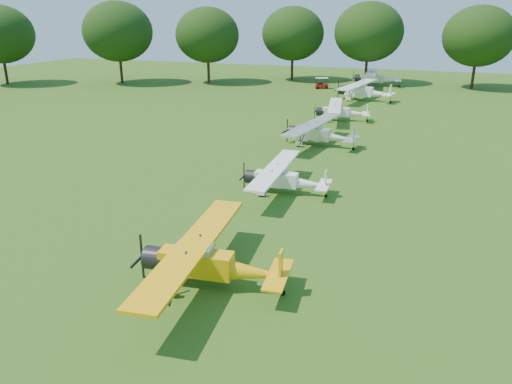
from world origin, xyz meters
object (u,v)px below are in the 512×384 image
aircraft_6 (363,90)px  aircraft_4 (318,132)px  golf_cart (321,85)px  aircraft_3 (283,178)px  aircraft_7 (375,77)px  aircraft_2 (207,260)px  aircraft_5 (340,111)px

aircraft_6 → aircraft_4: bearing=-80.9°
aircraft_4 → golf_cart: aircraft_4 is taller
aircraft_3 → aircraft_7: size_ratio=0.77×
aircraft_3 → golf_cart: size_ratio=4.18×
aircraft_2 → aircraft_7: 65.34m
aircraft_7 → golf_cart: 9.38m
aircraft_3 → golf_cart: 48.04m
aircraft_7 → golf_cart: size_ratio=5.45×
aircraft_2 → aircraft_3: 12.38m
aircraft_7 → aircraft_3: bearing=-94.4°
aircraft_2 → aircraft_6: 50.71m
aircraft_6 → golf_cart: size_ratio=5.51×
aircraft_4 → aircraft_6: (0.05, 25.46, 0.19)m
aircraft_3 → golf_cart: bearing=97.2°
aircraft_2 → golf_cart: 60.32m
aircraft_5 → aircraft_2: bearing=-97.4°
aircraft_6 → aircraft_5: bearing=-82.2°
aircraft_4 → aircraft_5: aircraft_4 is taller
aircraft_3 → aircraft_4: size_ratio=0.88×
aircraft_3 → aircraft_4: 12.89m
aircraft_4 → aircraft_5: bearing=99.5°
golf_cart → aircraft_3: bearing=-103.6°
aircraft_6 → golf_cart: aircraft_6 is taller
aircraft_4 → aircraft_6: aircraft_6 is taller
aircraft_6 → golf_cart: bearing=139.9°
aircraft_7 → aircraft_4: bearing=-95.1°
aircraft_2 → aircraft_5: 36.65m
aircraft_2 → aircraft_6: bearing=85.0°
aircraft_4 → golf_cart: (-7.67, 34.44, -0.66)m
aircraft_2 → aircraft_7: (-1.36, 65.32, 0.16)m
aircraft_2 → golf_cart: size_ratio=4.80×
aircraft_4 → aircraft_2: bearing=-79.4°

